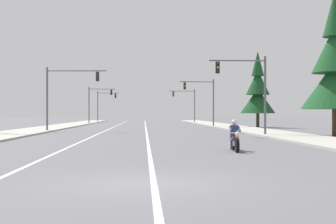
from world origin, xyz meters
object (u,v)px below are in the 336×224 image
Objects in this scene: traffic_signal_near_right at (249,83)px; traffic_signal_mid_right at (204,95)px; traffic_signal_near_left at (65,88)px; traffic_signal_mid_left at (97,100)px; traffic_signal_far_right at (187,101)px; conifer_tree_right_verge_far at (258,92)px; traffic_signal_far_left at (104,102)px; motorcycle_with_rider at (235,138)px; conifer_tree_right_verge_near at (335,69)px.

traffic_signal_near_right and traffic_signal_mid_right have the same top height.
traffic_signal_mid_left is at bearing 90.57° from traffic_signal_near_left.
traffic_signal_near_left is 41.27m from traffic_signal_far_right.
conifer_tree_right_verge_far reaches higher than traffic_signal_far_right.
traffic_signal_far_right is (15.92, 6.11, 0.02)m from traffic_signal_mid_left.
traffic_signal_near_right is at bearing -89.78° from traffic_signal_far_right.
traffic_signal_far_left is at bearing 106.12° from traffic_signal_near_right.
traffic_signal_near_left is 1.00× the size of traffic_signal_mid_right.
traffic_signal_near_right is at bearing -68.68° from traffic_signal_mid_left.
motorcycle_with_rider is at bearing -62.82° from traffic_signal_near_left.
traffic_signal_mid_left is at bearing 117.79° from conifer_tree_right_verge_near.
traffic_signal_far_right is at bearing 90.22° from traffic_signal_near_right.
traffic_signal_mid_left is (-15.70, 17.93, -0.00)m from traffic_signal_mid_right.
traffic_signal_near_right is 1.00× the size of traffic_signal_far_right.
conifer_tree_right_verge_far is at bearing 27.34° from traffic_signal_near_left.
traffic_signal_far_right is at bearing -28.78° from traffic_signal_far_left.
conifer_tree_right_verge_far is (6.12, -26.97, 0.26)m from traffic_signal_far_right.
conifer_tree_right_verge_far is (5.94, 20.41, 0.28)m from traffic_signal_near_right.
traffic_signal_near_left is 32.10m from traffic_signal_mid_left.
traffic_signal_mid_right is at bearing 155.17° from conifer_tree_right_verge_far.
conifer_tree_right_verge_near is 1.18× the size of conifer_tree_right_verge_far.
conifer_tree_right_verge_far is (21.73, 11.23, 0.19)m from traffic_signal_near_left.
conifer_tree_right_verge_near is at bearing -11.17° from traffic_signal_near_right.
traffic_signal_mid_right is (3.57, 37.18, 3.49)m from motorcycle_with_rider.
traffic_signal_far_right is at bearing 67.79° from traffic_signal_near_left.
conifer_tree_right_verge_far is at bearing 73.86° from motorcycle_with_rider.
traffic_signal_mid_right is 24.04m from traffic_signal_far_right.
traffic_signal_far_right is at bearing 86.46° from motorcycle_with_rider.
conifer_tree_right_verge_far is (-0.36, 21.65, -0.79)m from conifer_tree_right_verge_near.
motorcycle_with_rider is 56.53m from traffic_signal_mid_left.
traffic_signal_far_right and traffic_signal_far_left have the same top height.
traffic_signal_near_left is 1.00× the size of traffic_signal_mid_left.
traffic_signal_mid_left is at bearing 111.32° from traffic_signal_near_right.
conifer_tree_right_verge_near reaches higher than traffic_signal_near_left.
traffic_signal_near_left is at bearing -112.21° from traffic_signal_far_right.
traffic_signal_near_right is 1.00× the size of traffic_signal_mid_left.
traffic_signal_mid_right is at bearing 105.25° from conifer_tree_right_verge_near.
traffic_signal_far_left is 0.55× the size of conifer_tree_right_verge_near.
traffic_signal_mid_left is 48.07m from conifer_tree_right_verge_near.
conifer_tree_right_verge_far is (6.34, -2.93, 0.27)m from traffic_signal_mid_right.
traffic_signal_near_right is (3.97, 13.84, 3.49)m from motorcycle_with_rider.
traffic_signal_mid_left and traffic_signal_far_left have the same top height.
traffic_signal_near_right and traffic_signal_near_left have the same top height.
traffic_signal_far_left is (-0.13, 14.93, -0.01)m from traffic_signal_mid_left.
traffic_signal_mid_left is (-16.11, 41.27, -0.00)m from traffic_signal_near_right.
traffic_signal_near_right is 1.00× the size of traffic_signal_far_left.
traffic_signal_far_right is at bearing 102.79° from conifer_tree_right_verge_far.
conifer_tree_right_verge_near is at bearing -89.04° from conifer_tree_right_verge_far.
traffic_signal_far_right is (-0.19, 47.38, 0.02)m from traffic_signal_near_right.
motorcycle_with_rider is 0.35× the size of traffic_signal_mid_right.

